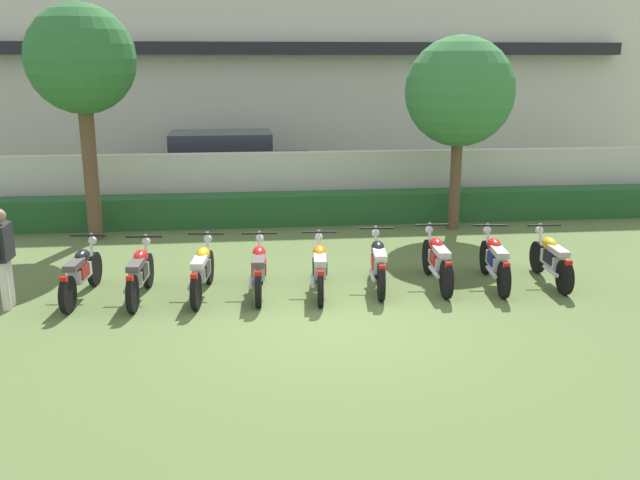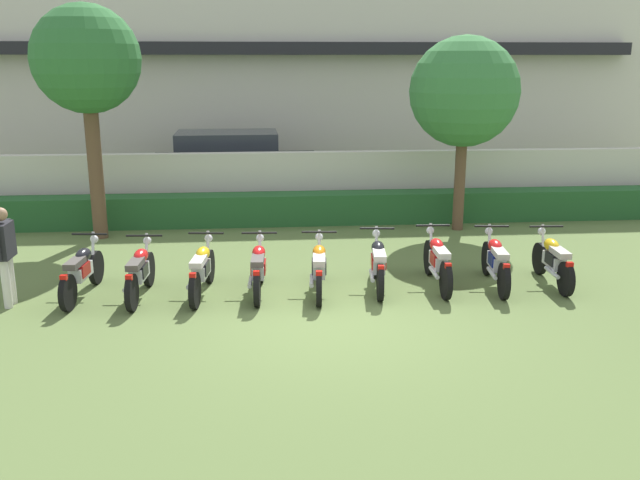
{
  "view_description": "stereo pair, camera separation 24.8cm",
  "coord_description": "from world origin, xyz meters",
  "px_view_note": "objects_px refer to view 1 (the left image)",
  "views": [
    {
      "loc": [
        -1.24,
        -9.53,
        3.8
      ],
      "look_at": [
        0.0,
        1.7,
        0.8
      ],
      "focal_mm": 38.48,
      "sensor_mm": 36.0,
      "label": 1
    },
    {
      "loc": [
        -0.99,
        -9.55,
        3.8
      ],
      "look_at": [
        0.0,
        1.7,
        0.8
      ],
      "focal_mm": 38.48,
      "sensor_mm": 36.0,
      "label": 2
    }
  ],
  "objects_px": {
    "motorcycle_in_row_1": "(140,273)",
    "motorcycle_in_row_4": "(320,267)",
    "inspector_person": "(3,251)",
    "parked_car": "(227,167)",
    "motorcycle_in_row_0": "(81,272)",
    "motorcycle_in_row_5": "(378,263)",
    "motorcycle_in_row_2": "(202,270)",
    "motorcycle_in_row_8": "(551,259)",
    "tree_far_side": "(460,92)",
    "motorcycle_in_row_7": "(495,260)",
    "tree_near_inspector": "(81,62)",
    "motorcycle_in_row_6": "(437,260)",
    "motorcycle_in_row_3": "(259,269)"
  },
  "relations": [
    {
      "from": "motorcycle_in_row_3",
      "to": "motorcycle_in_row_4",
      "type": "relative_size",
      "value": 0.97
    },
    {
      "from": "motorcycle_in_row_2",
      "to": "tree_far_side",
      "type": "bearing_deg",
      "value": -47.27
    },
    {
      "from": "tree_near_inspector",
      "to": "motorcycle_in_row_5",
      "type": "distance_m",
      "value": 7.49
    },
    {
      "from": "motorcycle_in_row_4",
      "to": "motorcycle_in_row_1",
      "type": "bearing_deg",
      "value": 94.92
    },
    {
      "from": "motorcycle_in_row_2",
      "to": "motorcycle_in_row_5",
      "type": "relative_size",
      "value": 1.02
    },
    {
      "from": "motorcycle_in_row_6",
      "to": "inspector_person",
      "type": "distance_m",
      "value": 7.01
    },
    {
      "from": "motorcycle_in_row_8",
      "to": "parked_car",
      "type": "bearing_deg",
      "value": 38.72
    },
    {
      "from": "motorcycle_in_row_5",
      "to": "motorcycle_in_row_7",
      "type": "height_order",
      "value": "motorcycle_in_row_7"
    },
    {
      "from": "motorcycle_in_row_5",
      "to": "inspector_person",
      "type": "relative_size",
      "value": 1.16
    },
    {
      "from": "motorcycle_in_row_4",
      "to": "motorcycle_in_row_8",
      "type": "relative_size",
      "value": 1.04
    },
    {
      "from": "motorcycle_in_row_1",
      "to": "motorcycle_in_row_5",
      "type": "relative_size",
      "value": 0.99
    },
    {
      "from": "motorcycle_in_row_1",
      "to": "motorcycle_in_row_7",
      "type": "relative_size",
      "value": 0.95
    },
    {
      "from": "motorcycle_in_row_2",
      "to": "motorcycle_in_row_4",
      "type": "distance_m",
      "value": 1.93
    },
    {
      "from": "tree_near_inspector",
      "to": "inspector_person",
      "type": "height_order",
      "value": "tree_near_inspector"
    },
    {
      "from": "inspector_person",
      "to": "motorcycle_in_row_8",
      "type": "bearing_deg",
      "value": 1.66
    },
    {
      "from": "motorcycle_in_row_5",
      "to": "motorcycle_in_row_0",
      "type": "bearing_deg",
      "value": 95.91
    },
    {
      "from": "inspector_person",
      "to": "parked_car",
      "type": "bearing_deg",
      "value": 67.96
    },
    {
      "from": "parked_car",
      "to": "motorcycle_in_row_0",
      "type": "distance_m",
      "value": 8.08
    },
    {
      "from": "motorcycle_in_row_6",
      "to": "motorcycle_in_row_3",
      "type": "bearing_deg",
      "value": 94.52
    },
    {
      "from": "motorcycle_in_row_1",
      "to": "motorcycle_in_row_8",
      "type": "xyz_separation_m",
      "value": [
        6.99,
        0.07,
        -0.0
      ]
    },
    {
      "from": "motorcycle_in_row_1",
      "to": "motorcycle_in_row_3",
      "type": "relative_size",
      "value": 1.01
    },
    {
      "from": "motorcycle_in_row_5",
      "to": "motorcycle_in_row_8",
      "type": "distance_m",
      "value": 3.05
    },
    {
      "from": "tree_near_inspector",
      "to": "motorcycle_in_row_7",
      "type": "height_order",
      "value": "tree_near_inspector"
    },
    {
      "from": "motorcycle_in_row_0",
      "to": "motorcycle_in_row_8",
      "type": "relative_size",
      "value": 1.08
    },
    {
      "from": "motorcycle_in_row_4",
      "to": "motorcycle_in_row_8",
      "type": "distance_m",
      "value": 4.06
    },
    {
      "from": "motorcycle_in_row_1",
      "to": "motorcycle_in_row_3",
      "type": "bearing_deg",
      "value": -85.27
    },
    {
      "from": "tree_far_side",
      "to": "motorcycle_in_row_2",
      "type": "bearing_deg",
      "value": -143.54
    },
    {
      "from": "motorcycle_in_row_4",
      "to": "motorcycle_in_row_8",
      "type": "xyz_separation_m",
      "value": [
        4.06,
        0.08,
        0.0
      ]
    },
    {
      "from": "parked_car",
      "to": "tree_near_inspector",
      "type": "bearing_deg",
      "value": -127.02
    },
    {
      "from": "motorcycle_in_row_3",
      "to": "motorcycle_in_row_6",
      "type": "relative_size",
      "value": 0.92
    },
    {
      "from": "motorcycle_in_row_5",
      "to": "inspector_person",
      "type": "height_order",
      "value": "inspector_person"
    },
    {
      "from": "inspector_person",
      "to": "motorcycle_in_row_7",
      "type": "bearing_deg",
      "value": 1.83
    },
    {
      "from": "parked_car",
      "to": "motorcycle_in_row_4",
      "type": "distance_m",
      "value": 8.09
    },
    {
      "from": "motorcycle_in_row_0",
      "to": "inspector_person",
      "type": "relative_size",
      "value": 1.21
    },
    {
      "from": "motorcycle_in_row_1",
      "to": "motorcycle_in_row_2",
      "type": "bearing_deg",
      "value": -83.0
    },
    {
      "from": "tree_near_inspector",
      "to": "motorcycle_in_row_4",
      "type": "distance_m",
      "value": 6.87
    },
    {
      "from": "tree_near_inspector",
      "to": "motorcycle_in_row_6",
      "type": "xyz_separation_m",
      "value": [
        6.5,
        -3.9,
        -3.28
      ]
    },
    {
      "from": "inspector_person",
      "to": "motorcycle_in_row_2",
      "type": "bearing_deg",
      "value": 4.75
    },
    {
      "from": "motorcycle_in_row_0",
      "to": "motorcycle_in_row_2",
      "type": "xyz_separation_m",
      "value": [
        1.95,
        -0.09,
        -0.0
      ]
    },
    {
      "from": "tree_far_side",
      "to": "motorcycle_in_row_3",
      "type": "xyz_separation_m",
      "value": [
        -4.55,
        -4.07,
        -2.64
      ]
    },
    {
      "from": "motorcycle_in_row_4",
      "to": "motorcycle_in_row_2",
      "type": "bearing_deg",
      "value": 93.09
    },
    {
      "from": "motorcycle_in_row_3",
      "to": "motorcycle_in_row_5",
      "type": "bearing_deg",
      "value": -84.49
    },
    {
      "from": "motorcycle_in_row_5",
      "to": "inspector_person",
      "type": "xyz_separation_m",
      "value": [
        -5.95,
        -0.32,
        0.48
      ]
    },
    {
      "from": "motorcycle_in_row_2",
      "to": "inspector_person",
      "type": "xyz_separation_m",
      "value": [
        -3.0,
        -0.25,
        0.49
      ]
    },
    {
      "from": "motorcycle_in_row_4",
      "to": "motorcycle_in_row_5",
      "type": "bearing_deg",
      "value": -77.3
    },
    {
      "from": "motorcycle_in_row_0",
      "to": "motorcycle_in_row_5",
      "type": "bearing_deg",
      "value": -84.42
    },
    {
      "from": "motorcycle_in_row_1",
      "to": "motorcycle_in_row_4",
      "type": "xyz_separation_m",
      "value": [
        2.93,
        -0.01,
        -0.0
      ]
    },
    {
      "from": "motorcycle_in_row_0",
      "to": "motorcycle_in_row_1",
      "type": "distance_m",
      "value": 0.97
    },
    {
      "from": "parked_car",
      "to": "motorcycle_in_row_1",
      "type": "relative_size",
      "value": 2.49
    },
    {
      "from": "tree_far_side",
      "to": "motorcycle_in_row_5",
      "type": "relative_size",
      "value": 2.34
    }
  ]
}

